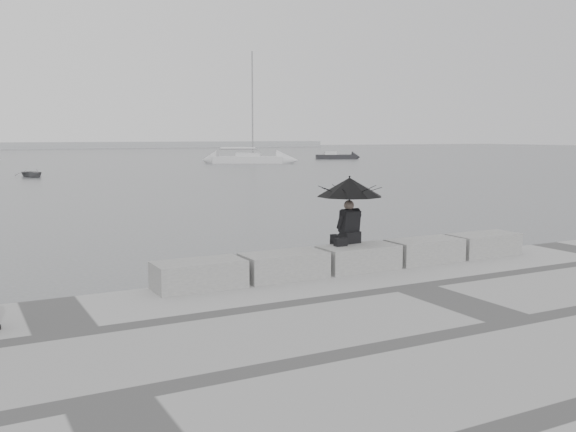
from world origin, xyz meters
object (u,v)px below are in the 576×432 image
seated_person (350,193)px  dinghy (32,174)px  small_motorboat (336,157)px  sailboat_right (248,159)px

seated_person → dinghy: bearing=85.7°
small_motorboat → dinghy: 46.85m
dinghy → sailboat_right: bearing=18.2°
small_motorboat → dinghy: (-41.58, -21.59, -0.06)m
seated_person → dinghy: size_ratio=0.45×
dinghy → small_motorboat: bearing=15.0°
sailboat_right → small_motorboat: bearing=52.6°
seated_person → sailboat_right: sailboat_right is taller
sailboat_right → dinghy: bearing=-118.9°
sailboat_right → small_motorboat: size_ratio=2.25×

